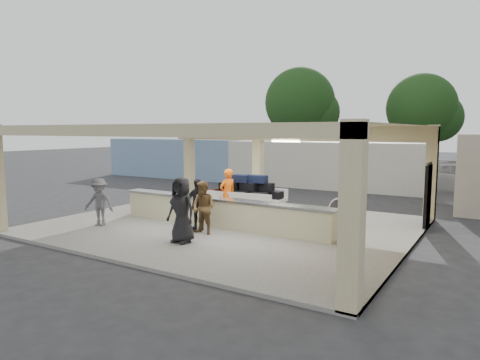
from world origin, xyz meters
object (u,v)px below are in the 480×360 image
Objects in this scene: baggage_handler at (228,194)px; container_blue at (176,158)px; container_white at (317,164)px; luggage_cart at (246,194)px; car_dark at (472,175)px; passenger_c at (99,202)px; passenger_d at (181,210)px; baggage_counter at (220,212)px; passenger_b at (198,204)px; passenger_a at (203,208)px; drum_fan at (342,211)px; car_white_a at (462,178)px.

container_blue is (-11.57, 10.74, 0.33)m from baggage_handler.
container_white is (-0.87, 10.95, 0.31)m from baggage_handler.
luggage_cart is 10.25m from container_white.
passenger_c is at bearing 165.51° from car_dark.
baggage_handler reaches higher than luggage_cart.
baggage_handler is 0.15× the size of container_white.
passenger_d is at bearing 175.62° from car_dark.
container_blue reaches higher than baggage_counter.
luggage_cart is 1.69× the size of passenger_b.
baggage_handler is at bearing 29.07° from passenger_c.
passenger_b is at bearing 172.47° from car_dark.
baggage_counter is 1.96m from luggage_cart.
passenger_a is at bearing -47.74° from container_blue.
luggage_cart is 1.70× the size of passenger_a.
container_blue reaches higher than car_dark.
baggage_counter is 4.27× the size of passenger_d.
car_dark is (6.89, 16.83, -0.14)m from passenger_b.
passenger_b is 17.23m from container_blue.
passenger_d is (-3.31, -4.44, 0.42)m from drum_fan.
passenger_b is 0.16× the size of container_blue.
passenger_d reaches higher than drum_fan.
luggage_cart is 3.67m from drum_fan.
passenger_a is 0.14× the size of container_white.
baggage_handler is at bearing -43.66° from container_blue.
baggage_counter is 16.92m from container_blue.
passenger_b is 1.58m from passenger_d.
passenger_a is at bearing 172.06° from car_white_a.
passenger_b reaches higher than car_white_a.
baggage_counter is 1.21m from passenger_a.
baggage_counter is 4.85× the size of passenger_b.
container_blue is at bearing 136.08° from passenger_a.
luggage_cart is 0.52× the size of car_white_a.
drum_fan is 4.73m from passenger_a.
container_white reaches higher than baggage_counter.
luggage_cart is 13.46m from car_white_a.
container_white is at bearing 96.28° from baggage_counter.
luggage_cart is at bearing 98.52° from passenger_a.
passenger_d reaches higher than passenger_c.
baggage_handler is at bearing 84.90° from passenger_b.
baggage_counter is 4.12m from drum_fan.
drum_fan is at bearing 123.82° from baggage_handler.
passenger_a is (-3.35, -3.32, 0.30)m from drum_fan.
container_white is at bearing 131.39° from car_dark.
luggage_cart is at bearing 77.58° from passenger_b.
baggage_counter is at bearing -45.43° from container_blue.
car_dark is (10.13, 18.10, -0.12)m from passenger_c.
container_blue is (-12.17, 13.03, 0.42)m from passenger_a.
baggage_handler is 16.46m from car_dark.
passenger_c is 0.16× the size of container_blue.
container_white is (-1.52, 14.36, 0.28)m from passenger_d.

